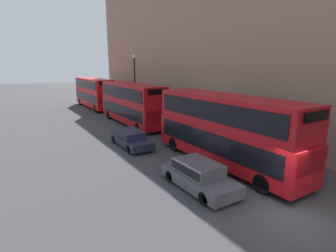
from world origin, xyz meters
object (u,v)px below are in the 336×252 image
at_px(bus_second_in_queue, 131,102).
at_px(bus_third_in_queue, 94,92).
at_px(car_dark_sedan, 199,175).
at_px(bus_leading, 225,127).
at_px(car_hatchback, 131,138).

height_order(bus_second_in_queue, bus_third_in_queue, bus_third_in_queue).
height_order(bus_third_in_queue, car_dark_sedan, bus_third_in_queue).
height_order(bus_leading, car_dark_sedan, bus_leading).
relative_size(bus_second_in_queue, car_dark_sedan, 2.52).
height_order(bus_leading, bus_second_in_queue, bus_leading).
bearing_deg(bus_third_in_queue, bus_second_in_queue, -90.00).
relative_size(bus_second_in_queue, car_hatchback, 2.41).
relative_size(bus_leading, bus_second_in_queue, 0.99).
bearing_deg(bus_second_in_queue, car_hatchback, -114.90).
bearing_deg(bus_leading, bus_third_in_queue, 90.00).
height_order(bus_second_in_queue, car_hatchback, bus_second_in_queue).
bearing_deg(car_dark_sedan, bus_leading, 28.08).
height_order(bus_leading, car_hatchback, bus_leading).
bearing_deg(car_hatchback, bus_leading, -62.52).
bearing_deg(car_hatchback, bus_third_in_queue, 80.68).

